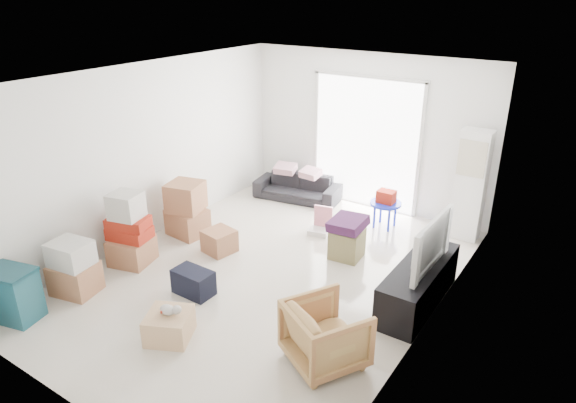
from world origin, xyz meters
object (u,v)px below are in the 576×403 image
(television, at_px, (421,260))
(ottoman, at_px, (347,244))
(armchair, at_px, (326,332))
(tv_console, at_px, (418,284))
(sofa, at_px, (297,183))
(wood_crate, at_px, (169,326))
(storage_bins, at_px, (13,294))
(ac_tower, at_px, (470,186))
(kids_table, at_px, (386,201))

(television, bearing_deg, ottoman, 67.62)
(armchair, bearing_deg, television, -75.38)
(tv_console, distance_m, sofa, 3.71)
(armchair, bearing_deg, sofa, -24.05)
(tv_console, bearing_deg, sofa, 146.73)
(television, distance_m, wood_crate, 3.09)
(armchair, distance_m, storage_bins, 3.74)
(armchair, height_order, ottoman, armchair)
(ac_tower, height_order, television, ac_tower)
(armchair, height_order, storage_bins, armchair)
(television, relative_size, wood_crate, 2.36)
(tv_console, height_order, storage_bins, storage_bins)
(tv_console, distance_m, ottoman, 1.42)
(tv_console, xyz_separation_m, kids_table, (-1.25, 1.82, 0.19))
(television, xyz_separation_m, storage_bins, (-3.90, -2.98, -0.29))
(armchair, bearing_deg, wood_crate, 50.11)
(kids_table, bearing_deg, ac_tower, 16.90)
(ac_tower, xyz_separation_m, kids_table, (-1.20, -0.36, -0.42))
(sofa, xyz_separation_m, ottoman, (1.80, -1.46, -0.09))
(storage_bins, bearing_deg, ottoman, 53.72)
(tv_console, relative_size, armchair, 2.13)
(television, distance_m, ottoman, 1.47)
(ac_tower, xyz_separation_m, tv_console, (0.05, -2.18, -0.60))
(kids_table, height_order, wood_crate, kids_table)
(tv_console, relative_size, sofa, 1.03)
(sofa, xyz_separation_m, armchair, (2.68, -3.62, 0.08))
(sofa, bearing_deg, kids_table, -15.99)
(ac_tower, xyz_separation_m, storage_bins, (-3.85, -5.16, -0.54))
(sofa, bearing_deg, ac_tower, -6.55)
(kids_table, distance_m, wood_crate, 4.14)
(sofa, xyz_separation_m, wood_crate, (1.00, -4.25, -0.15))
(ac_tower, xyz_separation_m, wood_crate, (-2.05, -4.40, -0.72))
(tv_console, distance_m, storage_bins, 4.91)
(tv_console, height_order, ottoman, tv_console)
(television, relative_size, armchair, 1.47)
(storage_bins, relative_size, ottoman, 1.52)
(ac_tower, bearing_deg, armchair, -95.63)
(tv_console, distance_m, wood_crate, 3.06)
(ac_tower, bearing_deg, television, -88.69)
(ac_tower, xyz_separation_m, television, (0.05, -2.18, -0.26))
(ac_tower, height_order, wood_crate, ac_tower)
(ac_tower, height_order, tv_console, ac_tower)
(television, bearing_deg, kids_table, 35.83)
(television, relative_size, storage_bins, 1.71)
(armchair, height_order, kids_table, armchair)
(kids_table, bearing_deg, sofa, 173.38)
(storage_bins, distance_m, wood_crate, 1.96)
(storage_bins, bearing_deg, kids_table, 61.07)
(television, bearing_deg, armchair, 166.46)
(ottoman, bearing_deg, storage_bins, -126.28)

